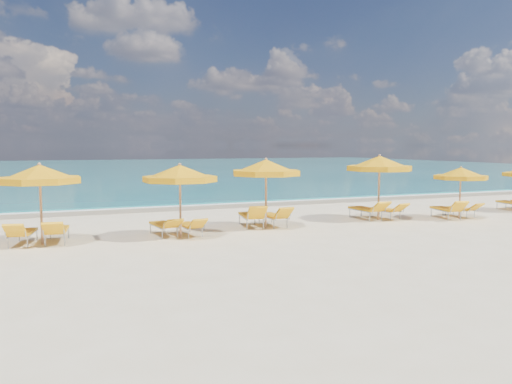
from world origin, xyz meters
name	(u,v)px	position (x,y,z in m)	size (l,w,h in m)	color
ground_plane	(272,229)	(0.00, 0.00, 0.00)	(120.00, 120.00, 0.00)	beige
ocean	(117,169)	(0.00, 48.00, 0.00)	(120.00, 80.00, 0.30)	#15767B
wet_sand_band	(211,206)	(0.00, 7.40, 0.00)	(120.00, 2.60, 0.01)	tan
foam_line	(207,204)	(0.00, 8.20, 0.00)	(120.00, 1.20, 0.03)	white
whitecap_near	(75,193)	(-6.00, 17.00, 0.00)	(14.00, 0.36, 0.05)	white
whitecap_far	(245,180)	(8.00, 24.00, 0.00)	(18.00, 0.30, 0.05)	white
umbrella_2	(40,175)	(-7.49, 0.08, 2.10)	(3.21, 3.21, 2.46)	tan
umbrella_3	(180,174)	(-3.38, -0.40, 2.06)	(3.05, 3.05, 2.41)	tan
umbrella_4	(266,168)	(-0.09, 0.31, 2.16)	(2.71, 2.71, 2.53)	tan
umbrella_5	(379,164)	(4.88, 0.50, 2.23)	(3.38, 3.38, 2.62)	tan
umbrella_6	(461,174)	(8.11, -0.48, 1.82)	(2.53, 2.53, 2.14)	tan
lounger_2_left	(23,237)	(-8.04, 0.29, 0.21)	(0.89, 1.79, 0.80)	#A5A8AD
lounger_2_right	(57,235)	(-7.08, 0.25, 0.22)	(0.81, 1.88, 0.81)	#A5A8AD
lounger_3_left	(164,229)	(-3.79, 0.20, 0.21)	(0.84, 1.83, 0.70)	#A5A8AD
lounger_3_right	(190,229)	(-3.00, -0.06, 0.20)	(0.74, 1.67, 0.69)	#A5A8AD
lounger_4_left	(251,220)	(-0.49, 0.75, 0.25)	(0.95, 2.05, 0.92)	#A5A8AD
lounger_4_right	(273,220)	(0.35, 0.64, 0.22)	(0.72, 1.83, 0.83)	#A5A8AD
lounger_5_left	(366,213)	(4.53, 0.83, 0.24)	(0.78, 2.01, 0.85)	#A5A8AD
lounger_5_right	(386,213)	(5.39, 0.70, 0.21)	(0.82, 1.82, 0.74)	#A5A8AD
lounger_6_left	(446,213)	(7.66, -0.24, 0.23)	(0.91, 1.90, 0.85)	#A5A8AD
lounger_6_right	(461,212)	(8.65, -0.01, 0.19)	(0.70, 1.67, 0.67)	#A5A8AD
lounger_7_left	(512,206)	(12.29, 0.64, 0.21)	(0.73, 1.79, 0.76)	#A5A8AD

